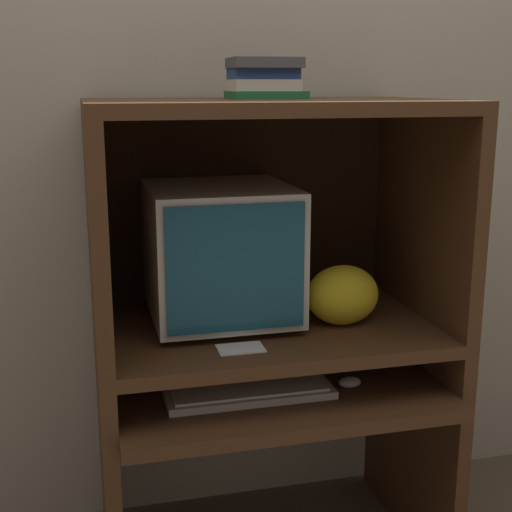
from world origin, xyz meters
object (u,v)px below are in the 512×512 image
keyboard (250,393)px  mouse (349,382)px  crt_monitor (220,252)px  snack_bag (343,295)px  book_stack (264,79)px

keyboard → mouse: mouse is taller
crt_monitor → snack_bag: bearing=-20.8°
keyboard → book_stack: (0.10, 0.23, 0.82)m
snack_bag → crt_monitor: bearing=159.2°
keyboard → snack_bag: size_ratio=2.16×
keyboard → crt_monitor: bearing=98.3°
keyboard → snack_bag: 0.38m
keyboard → mouse: bearing=-0.8°
crt_monitor → mouse: (0.32, -0.23, -0.34)m
snack_bag → book_stack: size_ratio=1.02×
keyboard → snack_bag: (0.30, 0.10, 0.22)m
keyboard → book_stack: size_ratio=2.20×
keyboard → mouse: size_ratio=7.07×
crt_monitor → book_stack: 0.50m
mouse → book_stack: size_ratio=0.31×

